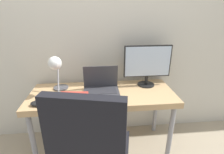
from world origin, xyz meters
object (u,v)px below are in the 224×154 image
object	(u,v)px
laptop	(101,86)
office_chair	(92,153)
book_stack	(74,99)
monitor	(147,64)
desk_lamp	(56,68)
game_controller	(39,103)

from	to	relation	value
laptop	office_chair	distance (m)	0.76
book_stack	monitor	bearing A→B (deg)	22.78
laptop	monitor	bearing A→B (deg)	12.07
desk_lamp	game_controller	distance (m)	0.36
office_chair	game_controller	bearing A→B (deg)	133.33
laptop	desk_lamp	xyz separation A→B (m)	(-0.43, -0.01, 0.22)
laptop	book_stack	world-z (taller)	laptop
desk_lamp	game_controller	xyz separation A→B (m)	(-0.14, -0.22, -0.26)
desk_lamp	book_stack	bearing A→B (deg)	-48.30
laptop	desk_lamp	world-z (taller)	desk_lamp
laptop	book_stack	size ratio (longest dim) A/B	1.34
monitor	desk_lamp	xyz separation A→B (m)	(-0.95, -0.12, 0.02)
office_chair	book_stack	xyz separation A→B (m)	(-0.16, 0.52, 0.15)
game_controller	desk_lamp	bearing A→B (deg)	57.42
book_stack	game_controller	distance (m)	0.32
desk_lamp	book_stack	size ratio (longest dim) A/B	1.46
office_chair	book_stack	world-z (taller)	office_chair
laptop	office_chair	xyz separation A→B (m)	(-0.10, -0.73, -0.16)
office_chair	book_stack	bearing A→B (deg)	106.83
laptop	game_controller	xyz separation A→B (m)	(-0.57, -0.23, -0.03)
monitor	office_chair	world-z (taller)	monitor
laptop	book_stack	xyz separation A→B (m)	(-0.26, -0.21, -0.01)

